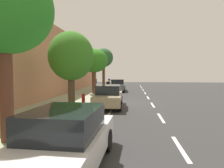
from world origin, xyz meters
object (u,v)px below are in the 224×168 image
at_px(fire_hydrant, 83,100).
at_px(street_tree_corner, 4,10).
at_px(bicycle_at_curb, 110,91).
at_px(street_tree_far_end, 71,57).
at_px(parked_sedan_white_mid, 65,140).
at_px(parked_sedan_tan_second, 109,96).
at_px(parked_sedan_grey_nearest, 118,85).
at_px(street_tree_near_cyclist, 104,58).
at_px(pedestrian_on_phone, 94,82).
at_px(cyclist_with_backpack, 109,85).
at_px(street_tree_mid_block, 94,61).

bearing_deg(fire_hydrant, street_tree_corner, 83.38).
height_order(bicycle_at_curb, street_tree_far_end, street_tree_far_end).
bearing_deg(fire_hydrant, parked_sedan_white_mid, 100.91).
relative_size(parked_sedan_tan_second, parked_sedan_white_mid, 1.00).
height_order(parked_sedan_tan_second, bicycle_at_curb, parked_sedan_tan_second).
relative_size(parked_sedan_grey_nearest, street_tree_near_cyclist, 0.79).
xyz_separation_m(parked_sedan_grey_nearest, bicycle_at_curb, (0.51, 3.84, -0.36)).
distance_m(parked_sedan_grey_nearest, fire_hydrant, 12.47).
height_order(pedestrian_on_phone, fire_hydrant, pedestrian_on_phone).
bearing_deg(parked_sedan_white_mid, parked_sedan_grey_nearest, -89.48).
height_order(cyclist_with_backpack, street_tree_far_end, street_tree_far_end).
bearing_deg(street_tree_far_end, parked_sedan_tan_second, -163.73).
bearing_deg(fire_hydrant, street_tree_far_end, 0.10).
bearing_deg(parked_sedan_grey_nearest, street_tree_near_cyclist, -51.57).
distance_m(parked_sedan_tan_second, cyclist_with_backpack, 8.33).
distance_m(parked_sedan_grey_nearest, street_tree_mid_block, 5.72).
height_order(street_tree_near_cyclist, street_tree_far_end, street_tree_near_cyclist).
bearing_deg(bicycle_at_curb, street_tree_far_end, 78.79).
height_order(parked_sedan_white_mid, street_tree_far_end, street_tree_far_end).
height_order(street_tree_mid_block, street_tree_corner, street_tree_corner).
xyz_separation_m(street_tree_far_end, pedestrian_on_phone, (0.86, -12.70, -2.30)).
height_order(street_tree_near_cyclist, pedestrian_on_phone, street_tree_near_cyclist).
distance_m(parked_sedan_tan_second, pedestrian_on_phone, 12.44).
distance_m(street_tree_near_cyclist, street_tree_far_end, 15.21).
height_order(street_tree_far_end, street_tree_corner, street_tree_corner).
bearing_deg(cyclist_with_backpack, fire_hydrant, 85.65).
bearing_deg(fire_hydrant, pedestrian_on_phone, -82.55).
height_order(street_tree_near_cyclist, fire_hydrant, street_tree_near_cyclist).
xyz_separation_m(street_tree_corner, pedestrian_on_phone, (0.86, -19.58, -3.20)).
relative_size(parked_sedan_grey_nearest, parked_sedan_tan_second, 0.99).
height_order(parked_sedan_white_mid, bicycle_at_curb, parked_sedan_white_mid).
relative_size(parked_sedan_tan_second, street_tree_corner, 0.79).
bearing_deg(parked_sedan_white_mid, bicycle_at_curb, -87.61).
distance_m(cyclist_with_backpack, pedestrian_on_phone, 4.40).
bearing_deg(street_tree_near_cyclist, parked_sedan_white_mid, 95.83).
bearing_deg(street_tree_near_cyclist, pedestrian_on_phone, 70.79).
relative_size(parked_sedan_grey_nearest, street_tree_mid_block, 0.94).
xyz_separation_m(street_tree_mid_block, street_tree_far_end, (0.00, 7.94, -0.15)).
bearing_deg(street_tree_far_end, street_tree_corner, 90.00).
xyz_separation_m(parked_sedan_grey_nearest, street_tree_corner, (2.21, 19.28, 3.59)).
xyz_separation_m(parked_sedan_tan_second, street_tree_far_end, (2.40, 0.70, 2.68)).
distance_m(parked_sedan_white_mid, bicycle_at_curb, 16.86).
xyz_separation_m(parked_sedan_grey_nearest, pedestrian_on_phone, (3.07, -0.31, 0.38)).
bearing_deg(street_tree_corner, pedestrian_on_phone, -87.48).
height_order(parked_sedan_grey_nearest, street_tree_corner, street_tree_corner).
distance_m(street_tree_far_end, street_tree_corner, 6.94).
relative_size(parked_sedan_white_mid, bicycle_at_curb, 3.18).
bearing_deg(parked_sedan_white_mid, pedestrian_on_phone, -81.18).
relative_size(street_tree_corner, fire_hydrant, 6.72).
bearing_deg(parked_sedan_tan_second, street_tree_mid_block, -71.64).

